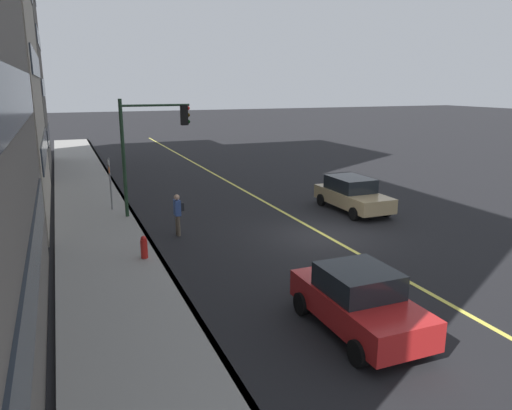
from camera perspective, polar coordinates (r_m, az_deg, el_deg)
The scene contains 10 objects.
ground at distance 19.68m, azimuth 8.23°, elevation -3.62°, with size 200.00×200.00×0.00m, color black.
sidewalk_slab at distance 17.19m, azimuth -16.85°, elevation -6.46°, with size 80.00×3.45×0.15m, color gray.
curb_edge at distance 17.39m, azimuth -11.44°, elevation -5.89°, with size 80.00×0.16×0.15m, color slate.
lane_stripe_center at distance 19.68m, azimuth 8.23°, elevation -3.61°, with size 80.00×0.16×0.01m, color #D8CC4C.
car_red at distance 12.25m, azimuth 11.99°, elevation -10.99°, with size 3.97×1.94×1.60m.
car_tan at distance 23.65m, azimuth 11.28°, elevation 1.28°, with size 4.44×1.97×1.61m.
pedestrian_with_backpack at distance 19.55m, azimuth -9.21°, elevation -0.77°, with size 0.40×0.36×1.69m.
traffic_light_mast at distance 22.10m, azimuth -12.45°, elevation 7.76°, with size 0.28×3.13×5.34m.
street_sign_post at distance 23.70m, azimuth -16.86°, elevation 2.78°, with size 0.60×0.08×2.61m.
fire_hydrant at distance 16.95m, azimuth -13.07°, elevation -5.10°, with size 0.24×0.24×0.94m.
Camera 1 is at (-16.13, 9.61, 5.90)m, focal length 33.87 mm.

